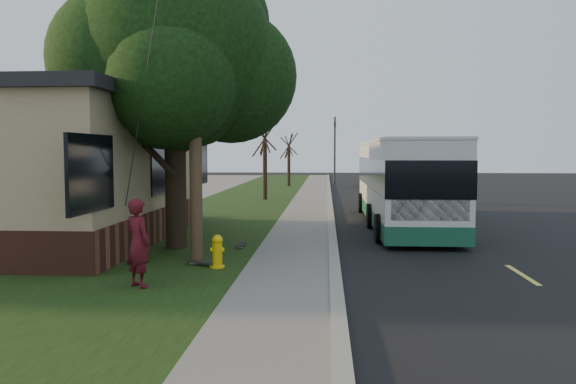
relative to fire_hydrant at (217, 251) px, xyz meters
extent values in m
plane|color=black|center=(2.60, 0.00, -0.43)|extent=(120.00, 120.00, 0.00)
cube|color=black|center=(6.60, 10.00, -0.43)|extent=(8.00, 80.00, 0.01)
cube|color=gray|center=(2.60, 10.00, -0.37)|extent=(0.25, 80.00, 0.12)
cube|color=slate|center=(1.60, 10.00, -0.39)|extent=(2.00, 80.00, 0.08)
cube|color=black|center=(-1.90, 10.00, -0.40)|extent=(5.00, 80.00, 0.07)
cylinder|color=yellow|center=(0.00, 0.00, -0.09)|extent=(0.22, 0.22, 0.55)
sphere|color=yellow|center=(0.00, 0.00, 0.26)|extent=(0.24, 0.24, 0.24)
cylinder|color=yellow|center=(0.00, 0.00, 0.04)|extent=(0.30, 0.10, 0.10)
cylinder|color=yellow|center=(0.00, 0.00, 0.04)|extent=(0.10, 0.18, 0.10)
cylinder|color=yellow|center=(0.00, 0.00, -0.34)|extent=(0.32, 0.32, 0.04)
cylinder|color=#473321|center=(-0.70, 1.00, 4.14)|extent=(0.30, 0.30, 9.00)
cylinder|color=#2D2D30|center=(-1.60, -0.10, 3.37)|extent=(2.52, 3.21, 7.60)
cylinder|color=black|center=(-1.60, 2.50, 1.64)|extent=(0.56, 0.56, 4.00)
sphere|color=black|center=(-1.60, 2.50, 4.84)|extent=(5.20, 5.20, 5.20)
sphere|color=black|center=(-0.20, 3.10, 4.24)|extent=(3.60, 3.60, 3.60)
sphere|color=black|center=(-2.80, 2.10, 4.54)|extent=(3.80, 3.80, 3.80)
sphere|color=black|center=(-1.30, 1.20, 3.94)|extent=(3.20, 3.20, 3.20)
sphere|color=black|center=(-2.20, 3.90, 5.24)|extent=(3.40, 3.40, 3.40)
sphere|color=black|center=(-0.70, 3.70, 5.84)|extent=(3.00, 3.00, 3.00)
cylinder|color=black|center=(-0.90, 18.00, 1.29)|extent=(0.24, 0.24, 3.30)
cylinder|color=black|center=(-0.90, 18.00, 2.94)|extent=(1.38, 0.57, 2.01)
cylinder|color=black|center=(-0.90, 18.00, 2.94)|extent=(0.74, 1.21, 1.58)
cylinder|color=black|center=(-0.90, 18.00, 2.94)|extent=(0.65, 1.05, 1.95)
cylinder|color=black|center=(-0.90, 18.00, 2.94)|extent=(1.28, 0.53, 1.33)
cylinder|color=black|center=(-0.90, 18.00, 2.94)|extent=(0.75, 1.21, 1.70)
cylinder|color=black|center=(-0.40, 30.00, 1.15)|extent=(0.24, 0.24, 3.03)
cylinder|color=black|center=(-0.40, 30.00, 2.66)|extent=(1.38, 0.57, 2.01)
cylinder|color=black|center=(-0.40, 30.00, 2.66)|extent=(0.74, 1.21, 1.58)
cylinder|color=black|center=(-0.40, 30.00, 2.66)|extent=(0.65, 1.05, 1.95)
cylinder|color=black|center=(-0.40, 30.00, 2.66)|extent=(1.28, 0.53, 1.33)
cylinder|color=black|center=(-0.40, 30.00, 2.66)|extent=(0.75, 1.21, 1.70)
cylinder|color=#2D2D30|center=(3.10, 34.00, 2.32)|extent=(0.16, 0.16, 5.50)
imported|color=black|center=(3.10, 34.00, 4.07)|extent=(0.18, 0.22, 1.10)
cube|color=silver|center=(5.11, 8.17, 1.29)|extent=(2.33, 11.16, 2.51)
cube|color=#175338|center=(5.11, 8.17, -0.01)|extent=(2.35, 11.18, 0.51)
cube|color=black|center=(5.11, 8.17, 1.47)|extent=(2.37, 11.20, 1.02)
cube|color=black|center=(5.11, 2.62, 1.15)|extent=(2.03, 0.06, 1.49)
cube|color=yellow|center=(5.11, 2.63, 2.40)|extent=(1.49, 0.06, 0.33)
cube|color=#FFF2CC|center=(4.42, 2.61, 0.08)|extent=(0.23, 0.04, 0.14)
cube|color=#FFF2CC|center=(5.81, 2.61, 0.08)|extent=(0.23, 0.04, 0.14)
cube|color=silver|center=(5.11, 8.17, 2.56)|extent=(2.38, 11.21, 0.08)
cylinder|color=black|center=(3.95, 4.07, 0.00)|extent=(0.26, 0.86, 0.86)
cylinder|color=black|center=(6.28, 4.07, 0.00)|extent=(0.26, 0.86, 0.86)
cylinder|color=black|center=(3.95, 7.24, 0.00)|extent=(0.26, 0.86, 0.86)
cylinder|color=black|center=(6.28, 7.24, 0.00)|extent=(0.26, 0.86, 0.86)
cylinder|color=black|center=(3.95, 12.26, 0.00)|extent=(0.26, 0.86, 0.86)
cylinder|color=black|center=(6.28, 12.26, 0.00)|extent=(0.26, 0.86, 0.86)
imported|color=#4C0F18|center=(-1.15, -1.87, 0.48)|extent=(0.74, 0.69, 1.69)
cube|color=black|center=(0.10, 2.78, -0.30)|extent=(0.20, 0.78, 0.02)
cylinder|color=silver|center=(0.10, 2.50, -0.34)|extent=(0.18, 0.05, 0.05)
cylinder|color=silver|center=(0.10, 3.05, -0.34)|extent=(0.18, 0.05, 0.05)
cube|color=black|center=(-0.36, 0.21, -0.30)|extent=(0.82, 0.49, 0.02)
cylinder|color=silver|center=(-0.11, 0.10, -0.34)|extent=(0.12, 0.19, 0.05)
cylinder|color=silver|center=(-0.62, 0.32, -0.34)|extent=(0.12, 0.19, 0.05)
cube|color=#133217|center=(-6.90, 9.88, 0.14)|extent=(1.39, 1.17, 1.06)
cube|color=#133217|center=(-6.90, 9.88, 0.70)|extent=(1.44, 1.22, 0.07)
imported|color=black|center=(5.96, 30.78, 0.31)|extent=(2.32, 4.56, 1.49)
camera|label=1|loc=(2.39, -12.17, 2.20)|focal=35.00mm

